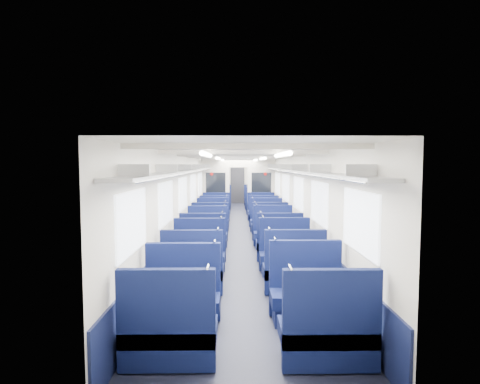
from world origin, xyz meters
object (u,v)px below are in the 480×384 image
Objects in this scene: seat_0 at (169,334)px; seat_25 at (255,201)px; end_door at (237,185)px; seat_14 at (213,222)px; seat_26 at (221,199)px; seat_8 at (203,246)px; seat_12 at (210,228)px; seat_19 at (261,213)px; seat_4 at (193,273)px; seat_22 at (220,204)px; seat_18 at (216,213)px; seat_21 at (258,206)px; seat_13 at (270,228)px; seat_10 at (207,236)px; seat_20 at (218,207)px; seat_2 at (182,301)px; seat_17 at (264,217)px; seat_9 at (279,245)px; seat_23 at (256,203)px; seat_15 at (266,222)px; seat_24 at (220,201)px; seat_7 at (285,256)px; seat_3 at (307,296)px; seat_6 at (199,257)px; seat_5 at (294,273)px; seat_11 at (273,235)px; seat_1 at (328,335)px; seat_16 at (215,217)px; seat_27 at (254,199)px; bulkhead at (239,187)px.

seat_0 and seat_25 have the same top height.
end_door is 1.80× the size of seat_14.
seat_8 is at bearing -90.00° from seat_26.
seat_12 and seat_19 have the same top height.
seat_22 is (0.00, 11.25, 0.00)m from seat_4.
seat_8 is 1.00× the size of seat_18.
seat_4 is 10.15m from seat_21.
seat_13 is 2.04m from seat_14.
seat_20 is at bearing 90.00° from seat_10.
seat_2 and seat_17 have the same top height.
seat_23 is at bearing 90.00° from seat_9.
seat_21 is (0.00, 7.88, 0.00)m from seat_9.
seat_15 and seat_24 have the same top height.
seat_7 and seat_21 have the same top height.
seat_22 is at bearing -90.00° from seat_26.
seat_7 is at bearing 64.18° from seat_0.
seat_20 is (-1.66, 11.09, 0.00)m from seat_3.
seat_13 and seat_22 have the same top height.
seat_17 is at bearing -73.09° from seat_24.
seat_24 is at bearing 111.14° from seat_19.
seat_7 is 8.99m from seat_20.
end_door reaches higher than seat_20.
seat_3 is at bearing -69.53° from seat_10.
seat_6 and seat_20 have the same top height.
seat_24 is (-1.66, 12.24, 0.00)m from seat_5.
seat_9 is 1.33m from seat_11.
seat_10 is 1.00× the size of seat_12.
seat_7 and seat_11 have the same top height.
seat_7 and seat_9 have the same top height.
seat_2 is 13.66m from seat_25.
seat_22 is at bearing 90.00° from seat_12.
seat_1 is 1.00× the size of seat_14.
seat_22 is 2.12m from seat_26.
seat_18 is at bearing -90.00° from seat_22.
seat_17 is (0.00, 1.18, 0.00)m from seat_15.
seat_16 and seat_23 have the same top height.
seat_16 is (0.00, 9.09, 0.00)m from seat_0.
seat_13 is 1.00× the size of seat_24.
seat_25 is (0.00, 13.39, 0.00)m from seat_3.
seat_22 is (-1.66, 7.78, 0.00)m from seat_11.
seat_12 is 8.00m from seat_25.
end_door reaches higher than seat_6.
seat_17 is at bearing 90.00° from seat_15.
seat_22 and seat_27 have the same top height.
bulkhead is at bearing 101.30° from seat_13.
seat_3 is at bearing -90.00° from seat_9.
seat_11 is at bearing -63.44° from seat_16.
seat_22 is at bearing 90.00° from seat_18.
seat_14 and seat_19 have the same top height.
seat_10 is 1.00× the size of seat_22.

